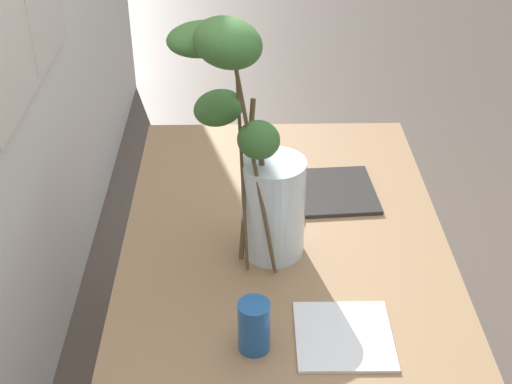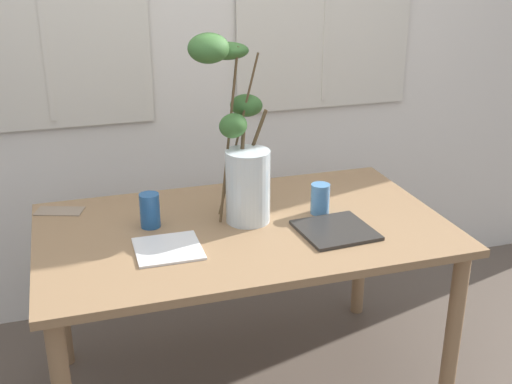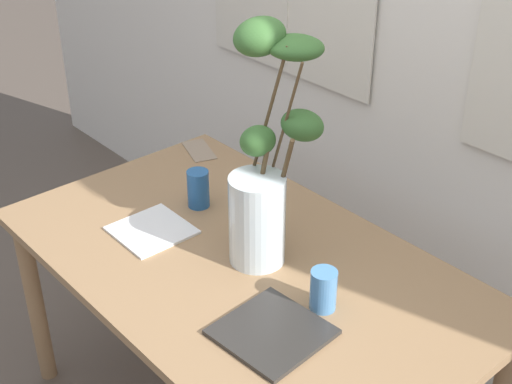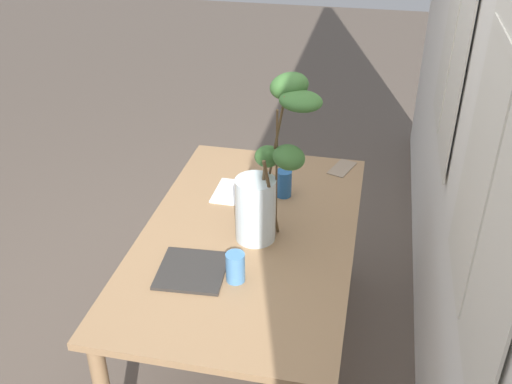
{
  "view_description": "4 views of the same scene",
  "coord_description": "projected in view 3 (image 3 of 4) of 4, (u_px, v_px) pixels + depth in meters",
  "views": [
    {
      "loc": [
        -1.5,
        0.11,
        1.92
      ],
      "look_at": [
        -0.02,
        0.08,
        0.95
      ],
      "focal_mm": 50.2,
      "sensor_mm": 36.0,
      "label": 1
    },
    {
      "loc": [
        -0.6,
        -2.09,
        1.73
      ],
      "look_at": [
        0.06,
        0.03,
        0.85
      ],
      "focal_mm": 45.11,
      "sensor_mm": 36.0,
      "label": 2
    },
    {
      "loc": [
        1.34,
        -1.12,
        1.98
      ],
      "look_at": [
        -0.01,
        0.07,
        0.93
      ],
      "focal_mm": 50.32,
      "sensor_mm": 36.0,
      "label": 3
    },
    {
      "loc": [
        2.01,
        0.46,
        2.17
      ],
      "look_at": [
        -0.02,
        0.03,
        0.92
      ],
      "focal_mm": 41.63,
      "sensor_mm": 36.0,
      "label": 4
    }
  ],
  "objects": [
    {
      "name": "napkin_folded",
      "position": [
        199.0,
        150.0,
        2.75
      ],
      "size": [
        0.2,
        0.14,
        0.0
      ],
      "primitive_type": "cube",
      "rotation": [
        0.0,
        0.0,
        -0.34
      ],
      "color": "gray",
      "rests_on": "dining_table"
    },
    {
      "name": "dining_table",
      "position": [
        242.0,
        283.0,
        2.18
      ],
      "size": [
        1.51,
        0.89,
        0.73
      ],
      "color": "#93704C",
      "rests_on": "ground"
    },
    {
      "name": "drinking_glass_blue_left",
      "position": [
        198.0,
        189.0,
        2.37
      ],
      "size": [
        0.07,
        0.07,
        0.13
      ],
      "primitive_type": "cylinder",
      "color": "#235693",
      "rests_on": "dining_table"
    },
    {
      "name": "plate_square_left",
      "position": [
        152.0,
        230.0,
        2.27
      ],
      "size": [
        0.23,
        0.23,
        0.01
      ],
      "primitive_type": "cube",
      "rotation": [
        0.0,
        0.0,
        -0.01
      ],
      "color": "white",
      "rests_on": "dining_table"
    },
    {
      "name": "plate_square_right",
      "position": [
        272.0,
        332.0,
        1.85
      ],
      "size": [
        0.27,
        0.27,
        0.01
      ],
      "primitive_type": "cube",
      "rotation": [
        0.0,
        0.0,
        0.07
      ],
      "color": "#2D2B28",
      "rests_on": "dining_table"
    },
    {
      "name": "drinking_glass_blue_right",
      "position": [
        323.0,
        290.0,
        1.92
      ],
      "size": [
        0.07,
        0.07,
        0.12
      ],
      "primitive_type": "cylinder",
      "color": "#4C84BC",
      "rests_on": "dining_table"
    },
    {
      "name": "vase_with_branches",
      "position": [
        265.0,
        169.0,
        2.04
      ],
      "size": [
        0.33,
        0.34,
        0.71
      ],
      "color": "silver",
      "rests_on": "dining_table"
    }
  ]
}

